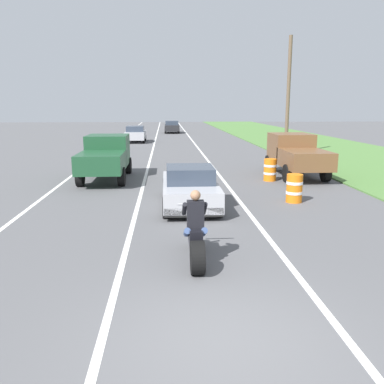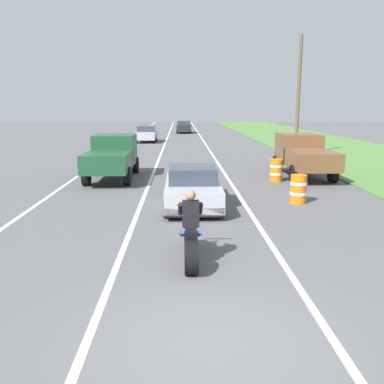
{
  "view_description": "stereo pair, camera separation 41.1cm",
  "coord_description": "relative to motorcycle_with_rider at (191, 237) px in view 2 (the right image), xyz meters",
  "views": [
    {
      "loc": [
        -0.83,
        -5.39,
        3.37
      ],
      "look_at": [
        -0.11,
        5.79,
        1.0
      ],
      "focal_mm": 38.5,
      "sensor_mm": 36.0,
      "label": 1
    },
    {
      "loc": [
        -0.42,
        -5.41,
        3.37
      ],
      "look_at": [
        -0.11,
        5.79,
        1.0
      ],
      "focal_mm": 38.5,
      "sensor_mm": 36.0,
      "label": 2
    }
  ],
  "objects": [
    {
      "name": "lane_stripe_right_solid",
      "position": [
        2.01,
        16.96,
        -0.59
      ],
      "size": [
        0.14,
        120.0,
        0.01
      ],
      "primitive_type": "cube",
      "color": "white",
      "rests_on": "ground"
    },
    {
      "name": "distant_car_far_ahead",
      "position": [
        -3.35,
        30.22,
        0.18
      ],
      "size": [
        1.8,
        4.0,
        1.5
      ],
      "color": "#B2B2B7",
      "rests_on": "ground"
    },
    {
      "name": "pickup_truck_right_shoulder_brown",
      "position": [
        5.67,
        10.95,
        0.51
      ],
      "size": [
        2.02,
        4.8,
        1.98
      ],
      "color": "brown",
      "rests_on": "ground"
    },
    {
      "name": "pickup_truck_left_lane_dark_green",
      "position": [
        -3.36,
        10.55,
        0.51
      ],
      "size": [
        2.02,
        4.8,
        1.98
      ],
      "color": "#1E4C2D",
      "rests_on": "ground"
    },
    {
      "name": "ground_plane",
      "position": [
        0.21,
        -3.04,
        -0.59
      ],
      "size": [
        160.0,
        160.0,
        0.0
      ],
      "primitive_type": "plane",
      "color": "#565659"
    },
    {
      "name": "lane_stripe_centre_dashed",
      "position": [
        -1.59,
        16.96,
        -0.59
      ],
      "size": [
        0.14,
        120.0,
        0.01
      ],
      "primitive_type": "cube",
      "color": "white",
      "rests_on": "ground"
    },
    {
      "name": "grass_verge_right",
      "position": [
        12.13,
        16.96,
        -0.56
      ],
      "size": [
        10.0,
        120.0,
        0.06
      ],
      "primitive_type": "cube",
      "color": "#517F3D",
      "rests_on": "ground"
    },
    {
      "name": "motorcycle_with_rider",
      "position": [
        0.0,
        0.0,
        0.0
      ],
      "size": [
        0.7,
        2.21,
        1.62
      ],
      "color": "black",
      "rests_on": "ground"
    },
    {
      "name": "utility_pole_roadside",
      "position": [
        7.57,
        19.11,
        3.31
      ],
      "size": [
        0.24,
        0.24,
        7.8
      ],
      "primitive_type": "cylinder",
      "color": "brown",
      "rests_on": "ground"
    },
    {
      "name": "construction_barrel_nearest",
      "position": [
        3.91,
        5.51,
        -0.09
      ],
      "size": [
        0.58,
        0.58,
        1.0
      ],
      "color": "orange",
      "rests_on": "ground"
    },
    {
      "name": "sports_car_silver",
      "position": [
        0.19,
        5.24,
        0.04
      ],
      "size": [
        1.84,
        4.3,
        1.37
      ],
      "color": "#B7B7BC",
      "rests_on": "ground"
    },
    {
      "name": "lane_stripe_left_solid",
      "position": [
        -5.19,
        16.96,
        -0.59
      ],
      "size": [
        0.14,
        120.0,
        0.01
      ],
      "primitive_type": "cube",
      "color": "white",
      "rests_on": "ground"
    },
    {
      "name": "distant_car_further_ahead",
      "position": [
        0.23,
        43.03,
        0.18
      ],
      "size": [
        1.8,
        4.0,
        1.5
      ],
      "color": "#262628",
      "rests_on": "ground"
    },
    {
      "name": "construction_barrel_mid",
      "position": [
        4.11,
        9.73,
        -0.09
      ],
      "size": [
        0.58,
        0.58,
        1.0
      ],
      "color": "orange",
      "rests_on": "ground"
    }
  ]
}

